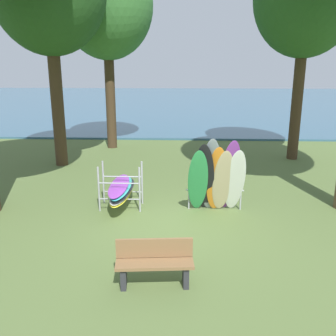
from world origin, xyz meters
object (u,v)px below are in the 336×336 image
(tree_far_left_back, at_px, (107,6))
(park_bench, at_px, (155,262))
(leaning_board_pile, at_px, (216,179))
(board_storage_rack, at_px, (121,189))

(tree_far_left_back, relative_size, park_bench, 5.97)
(leaning_board_pile, xyz_separation_m, board_storage_rack, (-2.57, 0.38, -0.45))
(leaning_board_pile, xyz_separation_m, park_bench, (-1.37, -3.35, -0.53))
(leaning_board_pile, bearing_deg, tree_far_left_back, 118.16)
(tree_far_left_back, xyz_separation_m, leaning_board_pile, (4.21, -7.87, -5.21))
(tree_far_left_back, bearing_deg, park_bench, -75.76)
(park_bench, bearing_deg, leaning_board_pile, 67.81)
(leaning_board_pile, bearing_deg, park_bench, -112.19)
(board_storage_rack, relative_size, park_bench, 1.48)
(tree_far_left_back, height_order, park_bench, tree_far_left_back)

